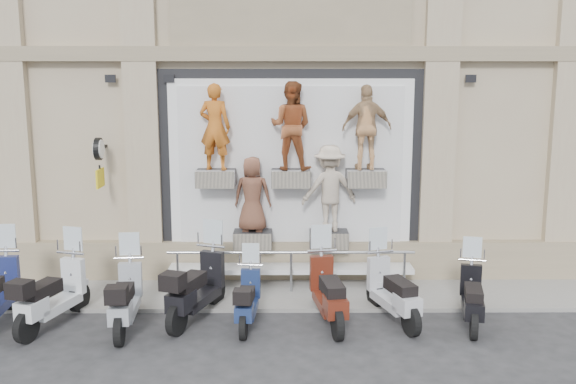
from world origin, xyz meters
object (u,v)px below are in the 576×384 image
(clock_sign_bracket, at_px, (99,156))
(scooter_f, at_px, (328,279))
(scooter_c, at_px, (125,286))
(scooter_g, at_px, (393,279))
(scooter_d, at_px, (197,274))
(scooter_b, at_px, (52,281))
(guard_rail, at_px, (291,273))
(scooter_e, at_px, (247,289))
(scooter_h, at_px, (473,285))

(clock_sign_bracket, relative_size, scooter_f, 0.49)
(scooter_c, bearing_deg, scooter_g, -0.19)
(scooter_d, bearing_deg, scooter_f, 14.75)
(clock_sign_bracket, bearing_deg, scooter_f, -23.55)
(clock_sign_bracket, xyz_separation_m, scooter_b, (-0.34, -2.09, -1.97))
(clock_sign_bracket, relative_size, scooter_c, 0.52)
(guard_rail, xyz_separation_m, clock_sign_bracket, (-3.90, 0.47, 2.34))
(scooter_g, bearing_deg, scooter_d, 161.08)
(scooter_e, distance_m, scooter_f, 1.46)
(scooter_d, bearing_deg, clock_sign_bracket, 160.38)
(scooter_d, height_order, scooter_e, scooter_d)
(scooter_g, distance_m, scooter_h, 1.41)
(scooter_c, relative_size, scooter_d, 0.92)
(scooter_c, relative_size, scooter_h, 1.08)
(clock_sign_bracket, bearing_deg, scooter_c, -66.34)
(scooter_e, height_order, scooter_f, scooter_f)
(clock_sign_bracket, bearing_deg, scooter_g, -18.10)
(guard_rail, relative_size, scooter_g, 2.56)
(scooter_f, bearing_deg, clock_sign_bracket, 148.09)
(scooter_h, bearing_deg, scooter_d, -170.79)
(guard_rail, bearing_deg, scooter_f, -66.75)
(scooter_e, relative_size, scooter_f, 0.82)
(scooter_c, relative_size, scooter_g, 0.99)
(guard_rail, xyz_separation_m, scooter_e, (-0.79, -1.61, 0.22))
(scooter_b, bearing_deg, scooter_e, 16.60)
(scooter_d, bearing_deg, scooter_e, 1.84)
(scooter_d, height_order, scooter_g, scooter_d)
(clock_sign_bracket, height_order, scooter_f, clock_sign_bracket)
(guard_rail, height_order, scooter_e, scooter_e)
(scooter_c, height_order, scooter_f, scooter_f)
(clock_sign_bracket, relative_size, scooter_h, 0.56)
(clock_sign_bracket, bearing_deg, scooter_e, -33.80)
(guard_rail, height_order, scooter_f, scooter_f)
(scooter_d, height_order, scooter_f, scooter_d)
(scooter_c, bearing_deg, scooter_b, 169.54)
(guard_rail, xyz_separation_m, scooter_b, (-4.24, -1.62, 0.37))
(scooter_h, bearing_deg, scooter_e, -167.27)
(scooter_d, relative_size, scooter_e, 1.26)
(scooter_b, distance_m, scooter_c, 1.32)
(scooter_d, distance_m, scooter_f, 2.39)
(scooter_b, xyz_separation_m, scooter_g, (6.07, 0.21, -0.03))
(clock_sign_bracket, bearing_deg, scooter_b, -99.30)
(scooter_c, relative_size, scooter_f, 0.95)
(clock_sign_bracket, bearing_deg, scooter_d, -39.32)
(scooter_b, height_order, scooter_f, scooter_f)
(scooter_f, height_order, scooter_h, scooter_f)
(guard_rail, distance_m, clock_sign_bracket, 4.57)
(scooter_e, distance_m, scooter_g, 2.63)
(clock_sign_bracket, bearing_deg, guard_rail, -6.84)
(guard_rail, relative_size, clock_sign_bracket, 4.96)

